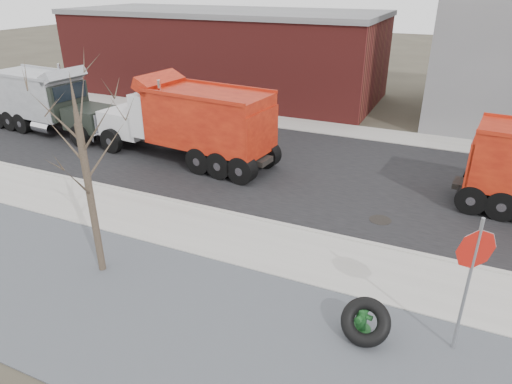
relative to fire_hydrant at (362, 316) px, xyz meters
The scene contains 13 objects.
ground 4.12m from the fire_hydrant, 149.83° to the left, with size 120.00×120.00×0.00m, color #383328.
gravel_verge 3.84m from the fire_hydrant, 157.86° to the right, with size 60.00×5.00×0.03m, color slate.
sidewalk 4.24m from the fire_hydrant, 146.90° to the left, with size 60.00×2.50×0.06m, color #9E9B93.
curb 5.07m from the fire_hydrant, 134.46° to the left, with size 60.00×0.15×0.11m, color #9E9B93.
road 9.09m from the fire_hydrant, 112.96° to the left, with size 60.00×9.40×0.02m, color black.
far_sidewalk 14.50m from the fire_hydrant, 104.14° to the left, with size 60.00×2.00×0.06m, color #9E9B93.
building_brick 23.49m from the fire_hydrant, 125.39° to the left, with size 20.20×8.20×5.30m.
bare_tree 7.36m from the fire_hydrant, behind, with size 3.20×3.20×5.20m.
fire_hydrant is the anchor object (origin of this frame).
truck_tire 0.27m from the fire_hydrant, 61.63° to the right, with size 1.09×0.99×0.95m.
stop_sign 2.55m from the fire_hydrant, ahead, with size 0.70×0.51×3.10m.
dump_truck_red_b 11.61m from the fire_hydrant, 140.50° to the left, with size 8.27×3.16×3.46m.
dump_truck_grey 19.10m from the fire_hydrant, 155.49° to the left, with size 7.20×2.75×3.22m.
Camera 1 is at (4.68, -10.09, 7.01)m, focal length 32.00 mm.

